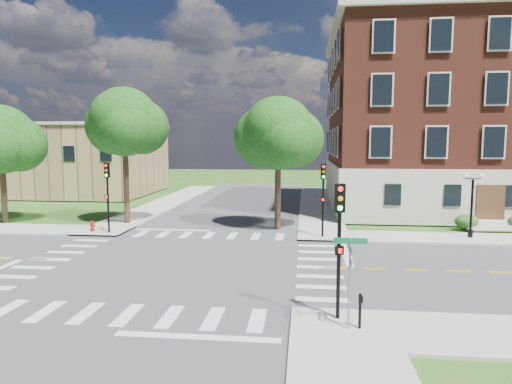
# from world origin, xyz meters

# --- Properties ---
(ground) EXTENTS (160.00, 160.00, 0.00)m
(ground) POSITION_xyz_m (0.00, 0.00, 0.00)
(ground) COLOR #1E4814
(ground) RESTS_ON ground
(road_ew) EXTENTS (90.00, 12.00, 0.01)m
(road_ew) POSITION_xyz_m (0.00, 0.00, 0.01)
(road_ew) COLOR #3D3D3F
(road_ew) RESTS_ON ground
(road_ns) EXTENTS (12.00, 90.00, 0.01)m
(road_ns) POSITION_xyz_m (0.00, 0.00, 0.01)
(road_ns) COLOR #3D3D3F
(road_ns) RESTS_ON ground
(sidewalk_ne) EXTENTS (34.00, 34.00, 0.12)m
(sidewalk_ne) POSITION_xyz_m (15.38, 15.38, 0.06)
(sidewalk_ne) COLOR #9E9B93
(sidewalk_ne) RESTS_ON ground
(sidewalk_nw) EXTENTS (34.00, 34.00, 0.12)m
(sidewalk_nw) POSITION_xyz_m (-15.38, 15.38, 0.06)
(sidewalk_nw) COLOR #9E9B93
(sidewalk_nw) RESTS_ON ground
(crosswalk_east) EXTENTS (2.20, 10.20, 0.02)m
(crosswalk_east) POSITION_xyz_m (7.20, 0.00, 0.00)
(crosswalk_east) COLOR silver
(crosswalk_east) RESTS_ON ground
(stop_bar_east) EXTENTS (0.40, 5.50, 0.00)m
(stop_bar_east) POSITION_xyz_m (8.80, 3.00, 0.00)
(stop_bar_east) COLOR silver
(stop_bar_east) RESTS_ON ground
(main_building) EXTENTS (30.60, 22.40, 16.50)m
(main_building) POSITION_xyz_m (24.00, 21.99, 8.34)
(main_building) COLOR #B8B0A2
(main_building) RESTS_ON ground
(secondary_building) EXTENTS (20.40, 15.40, 8.30)m
(secondary_building) POSITION_xyz_m (-22.00, 30.00, 4.28)
(secondary_building) COLOR #86694A
(secondary_building) RESTS_ON ground
(tree_b) EXTENTS (5.30, 5.30, 9.06)m
(tree_b) POSITION_xyz_m (-16.82, 10.12, 6.51)
(tree_b) COLOR #2F2317
(tree_b) RESTS_ON ground
(tree_c) EXTENTS (5.20, 5.20, 10.32)m
(tree_c) POSITION_xyz_m (-7.14, 10.67, 7.81)
(tree_c) COLOR #2F2317
(tree_c) RESTS_ON ground
(tree_d) EXTENTS (5.24, 5.24, 9.45)m
(tree_d) POSITION_xyz_m (4.51, 9.88, 6.93)
(tree_d) COLOR #2F2317
(tree_d) RESTS_ON ground
(traffic_signal_se) EXTENTS (0.38, 0.46, 4.80)m
(traffic_signal_se) POSITION_xyz_m (7.64, -6.96, 3.19)
(traffic_signal_se) COLOR black
(traffic_signal_se) RESTS_ON ground
(traffic_signal_ne) EXTENTS (0.37, 0.43, 4.80)m
(traffic_signal_ne) POSITION_xyz_m (7.64, 7.03, 3.19)
(traffic_signal_ne) COLOR black
(traffic_signal_ne) RESTS_ON ground
(traffic_signal_nw) EXTENTS (0.34, 0.38, 4.80)m
(traffic_signal_nw) POSITION_xyz_m (-6.94, 6.87, 3.19)
(traffic_signal_nw) COLOR black
(traffic_signal_nw) RESTS_ON ground
(twin_lamp_west) EXTENTS (1.36, 0.36, 4.23)m
(twin_lamp_west) POSITION_xyz_m (17.26, 7.92, 2.52)
(twin_lamp_west) COLOR black
(twin_lamp_west) RESTS_ON ground
(street_sign_pole) EXTENTS (1.10, 1.10, 3.10)m
(street_sign_pole) POSITION_xyz_m (7.95, -7.84, 2.31)
(street_sign_pole) COLOR gray
(street_sign_pole) RESTS_ON ground
(push_button_post) EXTENTS (0.14, 0.21, 1.20)m
(push_button_post) POSITION_xyz_m (8.31, -7.80, 0.80)
(push_button_post) COLOR black
(push_button_post) RESTS_ON ground
(fire_hydrant) EXTENTS (0.35, 0.35, 0.75)m
(fire_hydrant) POSITION_xyz_m (-8.31, 7.24, 0.46)
(fire_hydrant) COLOR #980F0B
(fire_hydrant) RESTS_ON ground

